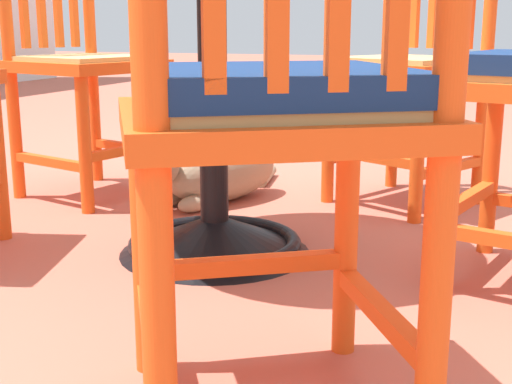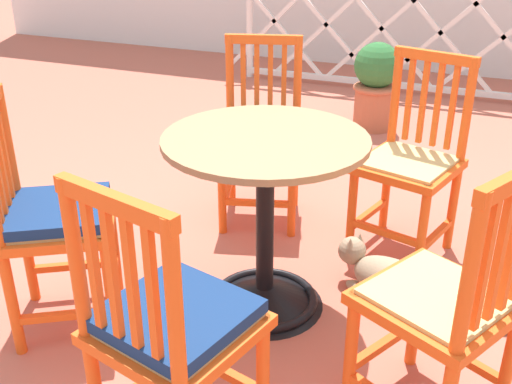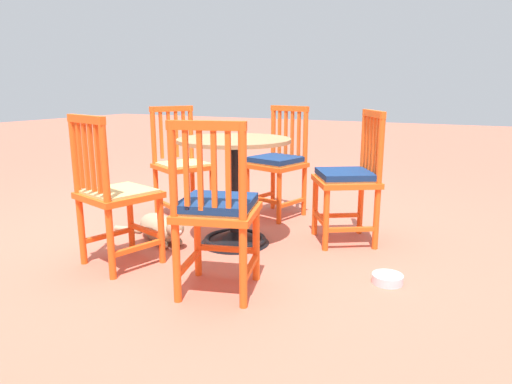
# 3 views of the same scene
# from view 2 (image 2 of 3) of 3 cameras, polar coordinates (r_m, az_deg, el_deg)

# --- Properties ---
(ground_plane) EXTENTS (24.00, 24.00, 0.00)m
(ground_plane) POSITION_cam_2_polar(r_m,az_deg,el_deg) (2.59, 2.81, -10.01)
(ground_plane) COLOR #BC604C
(lattice_fence_panel) EXTENTS (2.88, 0.06, 1.06)m
(lattice_fence_panel) POSITION_cam_2_polar(r_m,az_deg,el_deg) (5.44, 11.58, 14.63)
(lattice_fence_panel) COLOR white
(lattice_fence_panel) RESTS_ON ground_plane
(cafe_table) EXTENTS (0.76, 0.76, 0.73)m
(cafe_table) POSITION_cam_2_polar(r_m,az_deg,el_deg) (2.41, 0.82, -4.81)
(cafe_table) COLOR black
(cafe_table) RESTS_ON ground_plane
(orange_chair_near_fence) EXTENTS (0.55, 0.55, 0.91)m
(orange_chair_near_fence) POSITION_cam_2_polar(r_m,az_deg,el_deg) (2.36, -18.34, -2.44)
(orange_chair_near_fence) COLOR #EA5619
(orange_chair_near_fence) RESTS_ON ground_plane
(orange_chair_tucked_in) EXTENTS (0.49, 0.49, 0.91)m
(orange_chair_tucked_in) POSITION_cam_2_polar(r_m,az_deg,el_deg) (1.73, -7.85, -12.46)
(orange_chair_tucked_in) COLOR #EA5619
(orange_chair_tucked_in) RESTS_ON ground_plane
(orange_chair_facing_out) EXTENTS (0.54, 0.54, 0.91)m
(orange_chair_facing_out) POSITION_cam_2_polar(r_m,az_deg,el_deg) (1.90, 17.21, -10.03)
(orange_chair_facing_out) COLOR #EA5619
(orange_chair_facing_out) RESTS_ON ground_plane
(orange_chair_at_corner) EXTENTS (0.49, 0.49, 0.91)m
(orange_chair_at_corner) POSITION_cam_2_polar(r_m,az_deg,el_deg) (2.84, 14.13, 2.54)
(orange_chair_at_corner) COLOR #EA5619
(orange_chair_at_corner) RESTS_ON ground_plane
(orange_chair_by_planter) EXTENTS (0.50, 0.50, 0.91)m
(orange_chair_by_planter) POSITION_cam_2_polar(r_m,az_deg,el_deg) (3.05, 0.43, 5.23)
(orange_chair_by_planter) COLOR #EA5619
(orange_chair_by_planter) RESTS_ON ground_plane
(tabby_cat) EXTENTS (0.73, 0.37, 0.23)m
(tabby_cat) POSITION_cam_2_polar(r_m,az_deg,el_deg) (2.59, 12.52, -8.11)
(tabby_cat) COLOR #9E896B
(tabby_cat) RESTS_ON ground_plane
(terracotta_planter) EXTENTS (0.32, 0.32, 0.62)m
(terracotta_planter) POSITION_cam_2_polar(r_m,az_deg,el_deg) (4.49, 11.03, 9.82)
(terracotta_planter) COLOR #B25B3D
(terracotta_planter) RESTS_ON ground_plane
(pet_water_bowl) EXTENTS (0.17, 0.17, 0.05)m
(pet_water_bowl) POSITION_cam_2_polar(r_m,az_deg,el_deg) (3.19, -16.35, -3.28)
(pet_water_bowl) COLOR silver
(pet_water_bowl) RESTS_ON ground_plane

